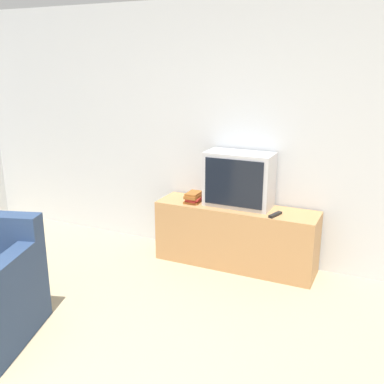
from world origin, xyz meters
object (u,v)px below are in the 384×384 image
book_stack (194,197)px  television (239,179)px  tv_stand (235,236)px  remote_on_stand (275,215)px

book_stack → television: bearing=13.0°
tv_stand → book_stack: 0.58m
tv_stand → book_stack: bearing=-172.6°
tv_stand → book_stack: size_ratio=7.51×
television → book_stack: bearing=-167.0°
remote_on_stand → book_stack: bearing=176.5°
tv_stand → television: 0.58m
television → remote_on_stand: bearing=-20.3°
tv_stand → television: size_ratio=2.45×
television → book_stack: television is taller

